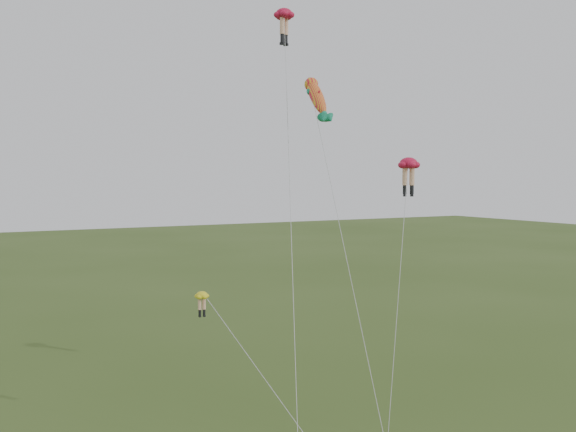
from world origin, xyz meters
TOP-DOWN VIEW (x-y plane):
  - legs_kite_red_high at (2.39, 10.42)m, footprint 6.39×12.43m
  - legs_kite_red_mid at (6.96, 2.93)m, footprint 5.79×5.43m
  - legs_kite_yellow at (-5.94, 3.14)m, footprint 4.06×7.89m
  - fish_kite at (1.95, 5.49)m, footprint 1.68×10.16m

SIDE VIEW (x-z plane):
  - legs_kite_yellow at x=-5.94m, z-range 3.05..10.91m
  - legs_kite_red_mid at x=6.96m, z-range 6.78..21.89m
  - fish_kite at x=1.95m, z-range 8.53..28.87m
  - legs_kite_red_high at x=2.39m, z-range 11.64..36.89m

